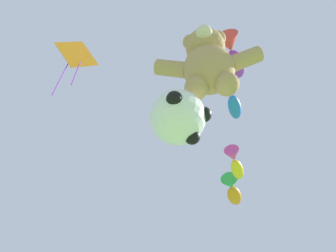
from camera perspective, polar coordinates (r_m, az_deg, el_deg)
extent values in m
ellipsoid|color=tan|center=(7.93, 6.26, 8.56)|extent=(1.08, 0.92, 1.32)
sphere|color=tan|center=(8.78, 5.71, 11.83)|extent=(0.90, 0.90, 0.90)
sphere|color=beige|center=(8.55, 5.52, 13.89)|extent=(0.38, 0.38, 0.38)
sphere|color=tan|center=(9.09, 3.44, 12.63)|extent=(0.37, 0.37, 0.37)
cylinder|color=tan|center=(8.14, 0.57, 8.74)|extent=(0.78, 0.35, 0.61)
sphere|color=tan|center=(7.40, 4.38, 5.81)|extent=(0.49, 0.49, 0.49)
sphere|color=tan|center=(9.11, 7.63, 13.09)|extent=(0.37, 0.37, 0.37)
cylinder|color=tan|center=(8.19, 11.66, 9.95)|extent=(0.78, 0.35, 0.61)
sphere|color=tan|center=(7.42, 8.95, 6.32)|extent=(0.49, 0.49, 0.49)
sphere|color=white|center=(6.66, 1.50, 1.30)|extent=(1.01, 1.01, 1.01)
sphere|color=black|center=(6.64, 5.47, 1.76)|extent=(0.28, 0.28, 0.28)
sphere|color=black|center=(7.11, 0.97, 0.88)|extent=(0.28, 0.28, 0.28)
sphere|color=black|center=(6.32, 0.97, 4.13)|extent=(0.28, 0.28, 0.28)
sphere|color=black|center=(6.46, 3.70, -1.64)|extent=(0.28, 0.28, 0.28)
ellipsoid|color=purple|center=(11.50, 10.24, 9.24)|extent=(0.72, 1.05, 0.45)
cone|color=red|center=(11.13, 9.28, 12.37)|extent=(0.76, 0.66, 0.66)
sphere|color=black|center=(11.76, 10.53, 8.31)|extent=(0.12, 0.12, 0.12)
ellipsoid|color=blue|center=(13.22, 10.11, 2.84)|extent=(0.57, 1.07, 0.37)
cone|color=#E53F9E|center=(12.75, 9.52, 5.59)|extent=(0.62, 0.63, 0.55)
sphere|color=black|center=(13.50, 10.28, 2.02)|extent=(0.10, 0.10, 0.10)
ellipsoid|color=yellow|center=(14.11, 10.51, -6.54)|extent=(0.59, 1.06, 0.37)
cone|color=#E53F9E|center=(13.55, 9.86, -4.40)|extent=(0.63, 0.63, 0.54)
sphere|color=black|center=(14.41, 10.70, -7.09)|extent=(0.10, 0.10, 0.10)
ellipsoid|color=orange|center=(15.70, 10.07, -10.42)|extent=(0.69, 1.10, 0.47)
cone|color=green|center=(15.09, 9.52, -8.57)|extent=(0.76, 0.66, 0.69)
sphere|color=black|center=(16.03, 10.22, -10.80)|extent=(0.12, 0.12, 0.12)
cube|color=orange|center=(12.30, -13.72, 10.61)|extent=(1.16, 0.98, 1.49)
cylinder|color=purple|center=(11.17, -16.02, 7.05)|extent=(0.03, 0.15, 1.87)
cylinder|color=purple|center=(11.29, -13.83, 7.84)|extent=(0.03, 0.08, 1.33)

